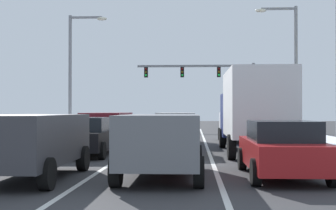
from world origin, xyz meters
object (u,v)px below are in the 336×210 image
street_lamp_right_far (290,60)px  box_truck_right_lane_second (254,108)px  suv_gray_center_lane_nearest (162,139)px  suv_silver_center_lane_third (177,125)px  street_lamp_right_mid (330,44)px  sedan_black_left_lane_second (87,136)px  traffic_light_gantry (212,79)px  suv_white_right_lane_third (239,124)px  suv_charcoal_left_lane_nearest (31,140)px  sedan_tan_center_lane_second (173,135)px  street_lamp_left_mid (75,64)px  sedan_red_right_lane_nearest (282,149)px  suv_maroon_left_lane_third (108,125)px

street_lamp_right_far → box_truck_right_lane_second: bearing=-108.9°
suv_gray_center_lane_nearest → suv_silver_center_lane_third: size_ratio=1.00×
suv_silver_center_lane_third → street_lamp_right_mid: street_lamp_right_mid is taller
suv_gray_center_lane_nearest → sedan_black_left_lane_second: suv_gray_center_lane_nearest is taller
traffic_light_gantry → suv_white_right_lane_third: bearing=-87.0°
suv_charcoal_left_lane_nearest → traffic_light_gantry: traffic_light_gantry is taller
sedan_tan_center_lane_second → traffic_light_gantry: 24.83m
street_lamp_left_mid → street_lamp_right_mid: bearing=-32.4°
suv_gray_center_lane_nearest → sedan_tan_center_lane_second: 6.88m
sedan_red_right_lane_nearest → sedan_black_left_lane_second: (-6.56, 5.71, 0.00)m
suv_gray_center_lane_nearest → suv_silver_center_lane_third: same height
sedan_red_right_lane_nearest → sedan_tan_center_lane_second: same height
suv_gray_center_lane_nearest → sedan_black_left_lane_second: 6.79m
box_truck_right_lane_second → sedan_black_left_lane_second: size_ratio=1.60×
suv_white_right_lane_third → sedan_black_left_lane_second: suv_white_right_lane_third is taller
sedan_red_right_lane_nearest → sedan_tan_center_lane_second: (-3.21, 6.70, 0.00)m
traffic_light_gantry → street_lamp_right_mid: size_ratio=1.33×
suv_gray_center_lane_nearest → sedan_tan_center_lane_second: suv_gray_center_lane_nearest is taller
sedan_red_right_lane_nearest → suv_silver_center_lane_third: suv_silver_center_lane_third is taller
suv_charcoal_left_lane_nearest → street_lamp_right_far: 21.34m
sedan_black_left_lane_second → traffic_light_gantry: (5.93, 25.36, 3.97)m
suv_gray_center_lane_nearest → traffic_light_gantry: traffic_light_gantry is taller
box_truck_right_lane_second → suv_charcoal_left_lane_nearest: box_truck_right_lane_second is taller
street_lamp_right_mid → street_lamp_left_mid: (-14.54, 9.23, 0.05)m
suv_white_right_lane_third → street_lamp_left_mid: size_ratio=0.59×
suv_silver_center_lane_third → suv_charcoal_left_lane_nearest: 13.65m
sedan_red_right_lane_nearest → suv_charcoal_left_lane_nearest: (-6.56, -0.68, 0.25)m
suv_white_right_lane_third → traffic_light_gantry: traffic_light_gantry is taller
suv_maroon_left_lane_third → street_lamp_left_mid: (-3.62, 7.41, 3.95)m
sedan_tan_center_lane_second → suv_silver_center_lane_third: bearing=90.5°
sedan_red_right_lane_nearest → suv_maroon_left_lane_third: 13.48m
suv_gray_center_lane_nearest → sedan_black_left_lane_second: bearing=119.8°
suv_maroon_left_lane_third → traffic_light_gantry: 20.75m
sedan_black_left_lane_second → suv_silver_center_lane_third: bearing=64.3°
suv_white_right_lane_third → street_lamp_right_mid: (3.85, -4.61, 3.90)m
suv_white_right_lane_third → traffic_light_gantry: 17.10m
street_lamp_left_mid → suv_charcoal_left_lane_nearest: bearing=-78.8°
suv_maroon_left_lane_third → street_lamp_right_far: 12.82m
suv_white_right_lane_third → suv_maroon_left_lane_third: (-7.06, -2.79, 0.00)m
box_truck_right_lane_second → sedan_black_left_lane_second: (-6.71, -1.15, -1.14)m
sedan_red_right_lane_nearest → box_truck_right_lane_second: bearing=88.8°
sedan_black_left_lane_second → suv_maroon_left_lane_third: bearing=92.6°
traffic_light_gantry → street_lamp_left_mid: bearing=-129.2°
suv_maroon_left_lane_third → street_lamp_right_far: street_lamp_right_far is taller
street_lamp_right_far → street_lamp_left_mid: (-14.26, 1.49, -0.06)m
suv_charcoal_left_lane_nearest → street_lamp_left_mid: street_lamp_left_mid is taller
suv_gray_center_lane_nearest → street_lamp_right_mid: bearing=53.9°
suv_charcoal_left_lane_nearest → street_lamp_left_mid: size_ratio=0.59×
sedan_tan_center_lane_second → street_lamp_left_mid: (-7.24, 12.33, 4.20)m
box_truck_right_lane_second → suv_silver_center_lane_third: bearing=120.8°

